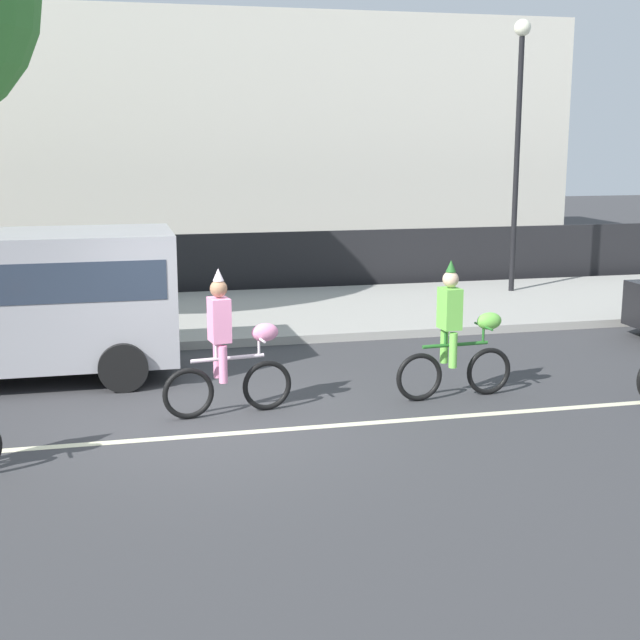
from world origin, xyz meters
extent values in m
plane|color=#38383A|center=(0.00, 0.00, 0.00)|extent=(80.00, 80.00, 0.00)
cube|color=beige|center=(0.00, -0.50, 0.00)|extent=(36.00, 0.14, 0.01)
cube|color=#9E9B93|center=(0.00, 6.50, 0.07)|extent=(60.00, 5.00, 0.15)
cube|color=black|center=(0.00, 9.40, 0.70)|extent=(40.00, 0.08, 1.40)
cube|color=beige|center=(-1.48, 18.00, 3.50)|extent=(28.00, 8.00, 6.99)
torus|color=black|center=(0.88, 0.35, 0.33)|extent=(0.67, 0.16, 0.67)
torus|color=black|center=(-0.16, 0.21, 0.33)|extent=(0.67, 0.16, 0.67)
cylinder|color=silver|center=(0.36, 0.28, 0.75)|extent=(0.96, 0.18, 0.05)
cylinder|color=silver|center=(0.21, 0.26, 0.84)|extent=(0.04, 0.04, 0.18)
cylinder|color=silver|center=(0.78, 0.34, 0.86)|extent=(0.04, 0.04, 0.23)
cylinder|color=silver|center=(0.78, 0.34, 0.98)|extent=(0.10, 0.50, 0.03)
ellipsoid|color=pink|center=(0.86, 0.35, 1.05)|extent=(0.38, 0.25, 0.24)
cube|color=pink|center=(0.26, 0.27, 1.26)|extent=(0.28, 0.35, 0.56)
sphere|color=#9E7051|center=(0.26, 0.27, 1.66)|extent=(0.22, 0.22, 0.22)
cone|color=silver|center=(0.26, 0.27, 1.84)|extent=(0.14, 0.14, 0.16)
cylinder|color=pink|center=(0.28, 0.13, 0.71)|extent=(0.11, 0.11, 0.48)
cylinder|color=pink|center=(0.24, 0.41, 0.71)|extent=(0.11, 0.11, 0.48)
torus|color=black|center=(4.01, 0.35, 0.33)|extent=(0.67, 0.12, 0.67)
torus|color=black|center=(2.97, 0.28, 0.33)|extent=(0.67, 0.12, 0.67)
cylinder|color=#266626|center=(3.49, 0.32, 0.75)|extent=(0.97, 0.12, 0.05)
cylinder|color=#266626|center=(3.34, 0.31, 0.84)|extent=(0.04, 0.04, 0.18)
cylinder|color=#266626|center=(3.91, 0.35, 0.86)|extent=(0.04, 0.04, 0.23)
cylinder|color=#266626|center=(3.91, 0.35, 0.98)|extent=(0.07, 0.50, 0.03)
ellipsoid|color=#72CC4C|center=(3.99, 0.35, 1.05)|extent=(0.37, 0.22, 0.24)
cube|color=#72CC4C|center=(3.39, 0.31, 1.26)|extent=(0.26, 0.34, 0.56)
sphere|color=beige|center=(3.39, 0.31, 1.66)|extent=(0.22, 0.22, 0.22)
cone|color=#266626|center=(3.39, 0.31, 1.84)|extent=(0.14, 0.14, 0.16)
cylinder|color=#72CC4C|center=(3.40, 0.17, 0.71)|extent=(0.11, 0.11, 0.48)
cylinder|color=#72CC4C|center=(3.38, 0.45, 0.71)|extent=(0.11, 0.11, 0.48)
cube|color=#283342|center=(-2.24, 2.70, 1.58)|extent=(3.90, 2.02, 0.56)
cylinder|color=black|center=(-0.94, 1.70, 0.35)|extent=(0.70, 0.22, 0.70)
cylinder|color=black|center=(-0.94, 3.70, 0.35)|extent=(0.70, 0.22, 0.70)
cylinder|color=black|center=(7.74, 7.49, 2.90)|extent=(0.12, 0.12, 5.50)
sphere|color=#EAEACC|center=(7.74, 7.49, 5.83)|extent=(0.36, 0.36, 0.36)
camera|label=1|loc=(-1.06, -10.77, 3.51)|focal=50.00mm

